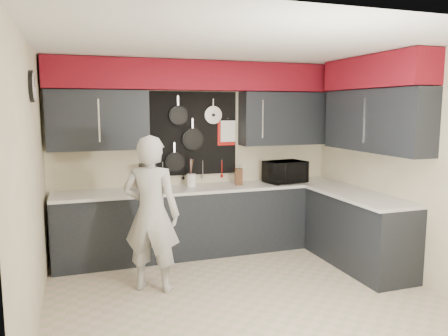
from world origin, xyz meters
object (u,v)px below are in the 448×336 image
object	(u,v)px
microwave	(285,172)
utensil_crock	(191,180)
knife_block	(239,177)
coffee_maker	(148,176)
person	(151,214)

from	to	relation	value
microwave	utensil_crock	world-z (taller)	microwave
knife_block	utensil_crock	size ratio (longest dim) A/B	1.33
coffee_maker	utensil_crock	bearing A→B (deg)	-4.53
microwave	coffee_maker	xyz separation A→B (m)	(-1.94, 0.11, 0.02)
microwave	utensil_crock	size ratio (longest dim) A/B	3.25
utensil_crock	person	xyz separation A→B (m)	(-0.73, -1.09, -0.16)
microwave	coffee_maker	world-z (taller)	coffee_maker
knife_block	utensil_crock	xyz separation A→B (m)	(-0.65, 0.09, -0.03)
utensil_crock	coffee_maker	xyz separation A→B (m)	(-0.59, -0.01, 0.09)
coffee_maker	person	size ratio (longest dim) A/B	0.20
person	coffee_maker	bearing A→B (deg)	-68.93
microwave	person	bearing A→B (deg)	-164.38
coffee_maker	person	world-z (taller)	person
microwave	utensil_crock	distance (m)	1.35
coffee_maker	person	bearing A→B (deg)	-102.90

